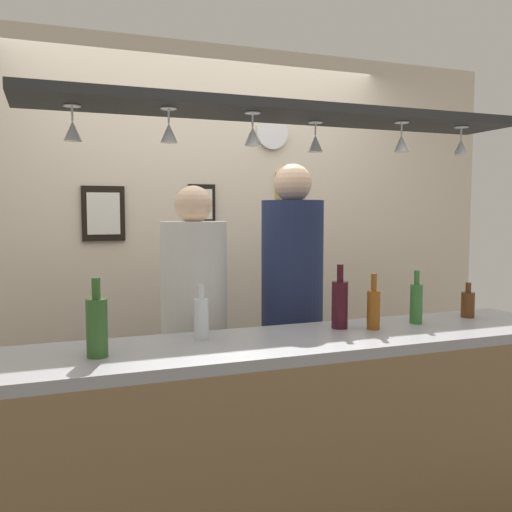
{
  "coord_description": "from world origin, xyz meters",
  "views": [
    {
      "loc": [
        -0.98,
        -2.5,
        1.51
      ],
      "look_at": [
        0.0,
        0.1,
        1.29
      ],
      "focal_mm": 39.01,
      "sensor_mm": 36.0,
      "label": 1
    }
  ],
  "objects_px": {
    "person_middle_navy_shirt": "(292,291)",
    "bottle_beer_green_import": "(416,302)",
    "bottle_champagne_green": "(97,326)",
    "bottle_beer_amber_tall": "(374,308)",
    "person_left_white_patterned_shirt": "(194,312)",
    "picture_frame_upper_small": "(291,186)",
    "bottle_soda_clear": "(201,317)",
    "bottle_wine_dark_red": "(340,303)",
    "picture_frame_caricature": "(103,214)",
    "bottle_beer_brown_stubby": "(468,304)",
    "picture_frame_crest": "(202,204)",
    "wall_clock": "(272,133)",
    "picture_frame_lower_pair": "(292,226)"
  },
  "relations": [
    {
      "from": "person_middle_navy_shirt",
      "to": "picture_frame_caricature",
      "type": "distance_m",
      "value": 1.29
    },
    {
      "from": "person_left_white_patterned_shirt",
      "to": "bottle_champagne_green",
      "type": "relative_size",
      "value": 5.47
    },
    {
      "from": "bottle_beer_brown_stubby",
      "to": "picture_frame_caricature",
      "type": "height_order",
      "value": "picture_frame_caricature"
    },
    {
      "from": "picture_frame_lower_pair",
      "to": "bottle_soda_clear",
      "type": "bearing_deg",
      "value": -128.06
    },
    {
      "from": "bottle_beer_green_import",
      "to": "picture_frame_crest",
      "type": "distance_m",
      "value": 1.59
    },
    {
      "from": "bottle_soda_clear",
      "to": "bottle_beer_green_import",
      "type": "height_order",
      "value": "bottle_beer_green_import"
    },
    {
      "from": "bottle_beer_green_import",
      "to": "picture_frame_caricature",
      "type": "bearing_deg",
      "value": 135.32
    },
    {
      "from": "picture_frame_crest",
      "to": "bottle_champagne_green",
      "type": "bearing_deg",
      "value": -118.97
    },
    {
      "from": "person_left_white_patterned_shirt",
      "to": "bottle_beer_green_import",
      "type": "xyz_separation_m",
      "value": [
        0.97,
        -0.55,
        0.08
      ]
    },
    {
      "from": "bottle_champagne_green",
      "to": "picture_frame_lower_pair",
      "type": "bearing_deg",
      "value": 44.81
    },
    {
      "from": "bottle_wine_dark_red",
      "to": "person_left_white_patterned_shirt",
      "type": "bearing_deg",
      "value": 137.53
    },
    {
      "from": "bottle_beer_amber_tall",
      "to": "wall_clock",
      "type": "relative_size",
      "value": 1.18
    },
    {
      "from": "person_middle_navy_shirt",
      "to": "bottle_beer_amber_tall",
      "type": "bearing_deg",
      "value": -76.26
    },
    {
      "from": "person_left_white_patterned_shirt",
      "to": "bottle_beer_brown_stubby",
      "type": "distance_m",
      "value": 1.41
    },
    {
      "from": "bottle_soda_clear",
      "to": "picture_frame_crest",
      "type": "distance_m",
      "value": 1.41
    },
    {
      "from": "bottle_soda_clear",
      "to": "picture_frame_lower_pair",
      "type": "xyz_separation_m",
      "value": [
        0.99,
        1.27,
        0.35
      ]
    },
    {
      "from": "person_left_white_patterned_shirt",
      "to": "picture_frame_upper_small",
      "type": "relative_size",
      "value": 7.46
    },
    {
      "from": "person_left_white_patterned_shirt",
      "to": "wall_clock",
      "type": "height_order",
      "value": "wall_clock"
    },
    {
      "from": "bottle_beer_amber_tall",
      "to": "bottle_soda_clear",
      "type": "bearing_deg",
      "value": 172.47
    },
    {
      "from": "person_middle_navy_shirt",
      "to": "wall_clock",
      "type": "bearing_deg",
      "value": 75.85
    },
    {
      "from": "picture_frame_lower_pair",
      "to": "picture_frame_crest",
      "type": "xyz_separation_m",
      "value": [
        -0.65,
        0.0,
        0.15
      ]
    },
    {
      "from": "picture_frame_lower_pair",
      "to": "picture_frame_caricature",
      "type": "xyz_separation_m",
      "value": [
        -1.28,
        0.0,
        0.09
      ]
    },
    {
      "from": "bottle_champagne_green",
      "to": "bottle_beer_brown_stubby",
      "type": "height_order",
      "value": "bottle_champagne_green"
    },
    {
      "from": "picture_frame_lower_pair",
      "to": "picture_frame_upper_small",
      "type": "height_order",
      "value": "picture_frame_upper_small"
    },
    {
      "from": "bottle_champagne_green",
      "to": "wall_clock",
      "type": "height_order",
      "value": "wall_clock"
    },
    {
      "from": "bottle_wine_dark_red",
      "to": "bottle_beer_green_import",
      "type": "bearing_deg",
      "value": -4.37
    },
    {
      "from": "bottle_beer_amber_tall",
      "to": "picture_frame_crest",
      "type": "relative_size",
      "value": 1.0
    },
    {
      "from": "picture_frame_lower_pair",
      "to": "wall_clock",
      "type": "height_order",
      "value": "wall_clock"
    },
    {
      "from": "bottle_beer_green_import",
      "to": "bottle_beer_brown_stubby",
      "type": "bearing_deg",
      "value": 5.61
    },
    {
      "from": "picture_frame_crest",
      "to": "wall_clock",
      "type": "distance_m",
      "value": 0.69
    },
    {
      "from": "bottle_champagne_green",
      "to": "bottle_beer_amber_tall",
      "type": "distance_m",
      "value": 1.24
    },
    {
      "from": "bottle_beer_brown_stubby",
      "to": "wall_clock",
      "type": "distance_m",
      "value": 1.73
    },
    {
      "from": "picture_frame_lower_pair",
      "to": "bottle_beer_green_import",
      "type": "bearing_deg",
      "value": -87.07
    },
    {
      "from": "person_middle_navy_shirt",
      "to": "bottle_beer_green_import",
      "type": "relative_size",
      "value": 6.79
    },
    {
      "from": "bottle_soda_clear",
      "to": "wall_clock",
      "type": "relative_size",
      "value": 1.05
    },
    {
      "from": "bottle_beer_amber_tall",
      "to": "bottle_beer_green_import",
      "type": "bearing_deg",
      "value": 9.24
    },
    {
      "from": "bottle_soda_clear",
      "to": "picture_frame_crest",
      "type": "height_order",
      "value": "picture_frame_crest"
    },
    {
      "from": "bottle_wine_dark_red",
      "to": "picture_frame_caricature",
      "type": "relative_size",
      "value": 0.88
    },
    {
      "from": "bottle_beer_amber_tall",
      "to": "wall_clock",
      "type": "bearing_deg",
      "value": 87.88
    },
    {
      "from": "person_middle_navy_shirt",
      "to": "bottle_champagne_green",
      "type": "bearing_deg",
      "value": -149.32
    },
    {
      "from": "person_left_white_patterned_shirt",
      "to": "bottle_soda_clear",
      "type": "distance_m",
      "value": 0.5
    },
    {
      "from": "bottle_beer_amber_tall",
      "to": "bottle_champagne_green",
      "type": "bearing_deg",
      "value": -177.38
    },
    {
      "from": "person_left_white_patterned_shirt",
      "to": "bottle_beer_brown_stubby",
      "type": "xyz_separation_m",
      "value": [
        1.31,
        -0.51,
        0.05
      ]
    },
    {
      "from": "bottle_soda_clear",
      "to": "picture_frame_upper_small",
      "type": "bearing_deg",
      "value": 52.18
    },
    {
      "from": "person_left_white_patterned_shirt",
      "to": "bottle_soda_clear",
      "type": "height_order",
      "value": "person_left_white_patterned_shirt"
    },
    {
      "from": "wall_clock",
      "to": "bottle_beer_amber_tall",
      "type": "bearing_deg",
      "value": -92.12
    },
    {
      "from": "person_left_white_patterned_shirt",
      "to": "picture_frame_caricature",
      "type": "xyz_separation_m",
      "value": [
        -0.37,
        0.78,
        0.51
      ]
    },
    {
      "from": "bottle_wine_dark_red",
      "to": "bottle_beer_brown_stubby",
      "type": "xyz_separation_m",
      "value": [
        0.75,
        0.0,
        -0.05
      ]
    },
    {
      "from": "bottle_champagne_green",
      "to": "wall_clock",
      "type": "relative_size",
      "value": 1.36
    },
    {
      "from": "bottle_champagne_green",
      "to": "bottle_beer_amber_tall",
      "type": "bearing_deg",
      "value": 2.62
    }
  ]
}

